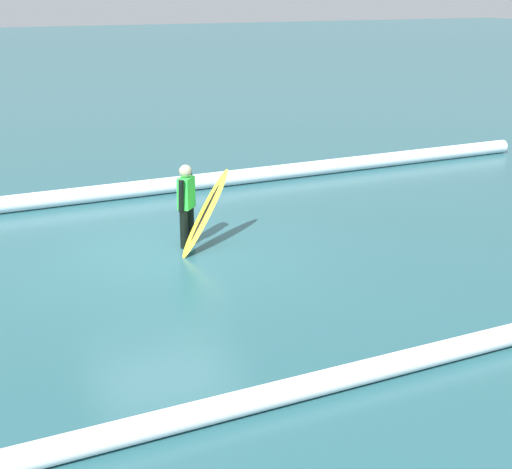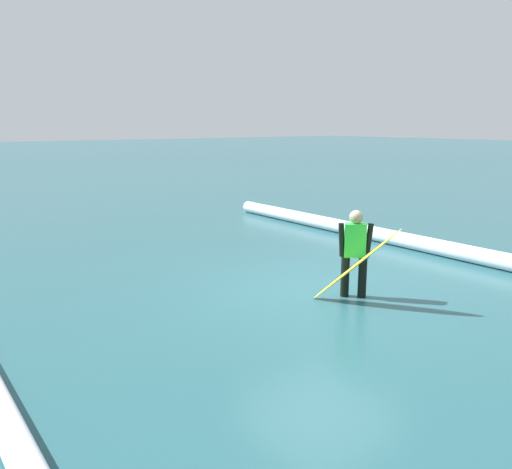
{
  "view_description": "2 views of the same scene",
  "coord_description": "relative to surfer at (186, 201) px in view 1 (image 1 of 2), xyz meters",
  "views": [
    {
      "loc": [
        3.82,
        11.54,
        4.26
      ],
      "look_at": [
        -0.54,
        2.61,
        1.02
      ],
      "focal_mm": 52.73,
      "sensor_mm": 36.0,
      "label": 1
    },
    {
      "loc": [
        -6.04,
        5.91,
        2.78
      ],
      "look_at": [
        -0.33,
        1.66,
        1.24
      ],
      "focal_mm": 35.89,
      "sensor_mm": 36.0,
      "label": 2
    }
  ],
  "objects": [
    {
      "name": "ground_plane",
      "position": [
        0.56,
        0.17,
        -0.8
      ],
      "size": [
        169.41,
        169.41,
        0.0
      ],
      "primitive_type": "plane",
      "color": "#26565D"
    },
    {
      "name": "surfboard",
      "position": [
        -0.26,
        0.25,
        -0.17
      ],
      "size": [
        1.28,
        0.91,
        1.3
      ],
      "color": "yellow",
      "rests_on": "ground_plane"
    },
    {
      "name": "wave_crest_foreground",
      "position": [
        -1.44,
        -3.53,
        -0.63
      ],
      "size": [
        18.43,
        0.49,
        0.35
      ],
      "primitive_type": "cylinder",
      "rotation": [
        0.0,
        1.57,
        0.01
      ],
      "color": "white",
      "rests_on": "ground_plane"
    },
    {
      "name": "surfer",
      "position": [
        0.0,
        0.0,
        0.0
      ],
      "size": [
        0.39,
        0.46,
        1.44
      ],
      "rotation": [
        0.0,
        0.0,
        0.8
      ],
      "color": "black",
      "rests_on": "ground_plane"
    },
    {
      "name": "wave_crest_midground",
      "position": [
        0.31,
        5.41,
        -0.67
      ],
      "size": [
        20.33,
        0.34,
        0.27
      ],
      "primitive_type": "cylinder",
      "rotation": [
        0.0,
        1.57,
        0.0
      ],
      "color": "white",
      "rests_on": "ground_plane"
    }
  ]
}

